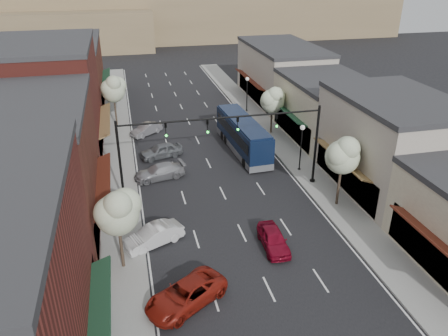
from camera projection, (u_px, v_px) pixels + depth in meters
ground at (250, 249)px, 29.31m from camera, size 160.00×160.00×0.00m
sidewalk_left at (117, 152)px, 43.74m from camera, size 2.80×73.00×0.15m
sidewalk_right at (276, 138)px, 47.23m from camera, size 2.80×73.00×0.15m
curb_left at (132, 151)px, 44.03m from camera, size 0.25×73.00×0.17m
curb_right at (264, 139)px, 46.94m from camera, size 0.25×73.00×0.17m
bldg_left_midnear at (25, 171)px, 29.59m from camera, size 10.14×14.10×9.40m
bldg_left_midfar at (49, 101)px, 41.53m from camera, size 10.14×14.10×10.90m
bldg_left_far at (66, 74)px, 56.09m from camera, size 10.14×18.10×8.40m
bldg_right_midnear at (391, 144)px, 35.71m from camera, size 9.14×12.10×7.90m
bldg_right_midfar at (326, 108)px, 46.54m from camera, size 9.14×12.10×6.40m
bldg_right_far at (281, 73)px, 58.60m from camera, size 9.14×16.10×7.40m
hill_far at (146, 11)px, 105.54m from camera, size 120.00×30.00×12.00m
hill_near at (29, 30)px, 90.71m from camera, size 50.00×20.00×8.00m
signal_mast_right at (290, 136)px, 35.47m from camera, size 8.22×0.46×7.00m
signal_mast_left at (151, 148)px, 33.14m from camera, size 8.22×0.46×7.00m
tree_right_near at (344, 154)px, 32.56m from camera, size 2.85×2.65×5.95m
tree_right_far at (273, 99)px, 46.78m from camera, size 2.85×2.65×5.43m
tree_left_near at (118, 211)px, 25.71m from camera, size 2.85×2.65×5.69m
tree_left_far at (113, 88)px, 48.32m from camera, size 2.85×2.65×6.13m
lamp_post_near at (302, 140)px, 38.82m from camera, size 0.44×0.44×4.44m
lamp_post_far at (247, 89)px, 54.15m from camera, size 0.44×0.44×4.44m
coach_bus at (243, 135)px, 43.50m from camera, size 2.96×10.99×3.33m
red_hatchback at (273, 239)px, 29.25m from camera, size 1.70×3.93×1.32m
parked_car_a at (186, 295)px, 24.41m from camera, size 5.35×4.53×1.36m
parked_car_b at (154, 236)px, 29.55m from camera, size 4.38×3.02×1.37m
parked_car_c at (160, 172)px, 38.45m from camera, size 4.76×2.65×1.30m
parked_car_d at (161, 151)px, 42.49m from camera, size 4.45×2.66×1.42m
parked_car_e at (146, 129)px, 48.00m from camera, size 3.79×3.37×1.24m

